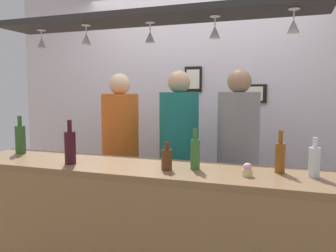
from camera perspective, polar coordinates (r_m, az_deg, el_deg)
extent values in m
cube|color=silver|center=(3.61, 5.27, 2.77)|extent=(4.40, 0.06, 2.60)
cube|color=brown|center=(2.28, -3.77, -7.23)|extent=(2.70, 0.55, 0.04)
cube|color=black|center=(2.32, -3.43, 17.60)|extent=(2.20, 0.36, 0.04)
cylinder|color=silver|center=(2.78, -20.39, 14.75)|extent=(0.06, 0.06, 0.00)
cylinder|color=silver|center=(2.78, -20.37, 14.19)|extent=(0.01, 0.01, 0.06)
cone|color=silver|center=(2.77, -20.32, 12.87)|extent=(0.07, 0.07, 0.08)
cylinder|color=silver|center=(2.50, -13.53, 16.03)|extent=(0.06, 0.06, 0.00)
cylinder|color=silver|center=(2.49, -13.52, 15.41)|extent=(0.01, 0.01, 0.06)
cone|color=silver|center=(2.48, -13.48, 13.93)|extent=(0.07, 0.07, 0.08)
cylinder|color=silver|center=(2.35, -2.94, 16.84)|extent=(0.06, 0.06, 0.00)
cylinder|color=silver|center=(2.35, -2.94, 16.18)|extent=(0.01, 0.01, 0.06)
cone|color=silver|center=(2.33, -2.93, 14.61)|extent=(0.07, 0.07, 0.08)
cylinder|color=silver|center=(2.18, 7.86, 17.67)|extent=(0.06, 0.06, 0.00)
cylinder|color=silver|center=(2.18, 7.85, 16.96)|extent=(0.01, 0.01, 0.06)
cone|color=silver|center=(2.16, 7.83, 15.28)|extent=(0.07, 0.07, 0.08)
cylinder|color=silver|center=(2.10, 20.30, 17.85)|extent=(0.06, 0.06, 0.00)
cylinder|color=silver|center=(2.10, 20.27, 17.12)|extent=(0.01, 0.01, 0.06)
cone|color=silver|center=(2.08, 20.21, 15.37)|extent=(0.07, 0.07, 0.08)
cube|color=#2D334C|center=(3.34, -7.80, -13.39)|extent=(0.17, 0.18, 0.78)
cylinder|color=orange|center=(3.18, -7.98, -0.81)|extent=(0.34, 0.34, 0.68)
sphere|color=beige|center=(3.16, -8.08, 6.92)|extent=(0.19, 0.19, 0.19)
cube|color=#2D334C|center=(3.14, 1.81, -14.56)|extent=(0.17, 0.18, 0.79)
cylinder|color=#1E7A75|center=(2.96, 1.85, -1.02)|extent=(0.34, 0.34, 0.69)
sphere|color=tan|center=(2.95, 1.88, 7.37)|extent=(0.20, 0.20, 0.20)
cube|color=#2D334C|center=(3.03, 11.36, -15.39)|extent=(0.17, 0.18, 0.79)
cylinder|color=gray|center=(2.85, 11.65, -1.36)|extent=(0.34, 0.34, 0.69)
sphere|color=#9E7556|center=(2.84, 11.83, 7.36)|extent=(0.20, 0.20, 0.20)
cylinder|color=#380F19|center=(2.41, -16.02, -3.52)|extent=(0.08, 0.08, 0.22)
cylinder|color=#380F19|center=(2.39, -16.12, 0.02)|extent=(0.03, 0.03, 0.08)
cylinder|color=#2D5623|center=(2.96, -23.42, -2.10)|extent=(0.08, 0.08, 0.22)
cylinder|color=#2D5623|center=(2.95, -23.53, 0.79)|extent=(0.03, 0.03, 0.08)
cylinder|color=brown|center=(2.17, 18.21, -5.12)|extent=(0.06, 0.06, 0.18)
cylinder|color=brown|center=(2.15, 18.32, -1.72)|extent=(0.03, 0.03, 0.08)
cylinder|color=#512D14|center=(2.14, -0.22, -5.66)|extent=(0.07, 0.07, 0.13)
cylinder|color=#512D14|center=(2.13, -0.22, -3.29)|extent=(0.03, 0.03, 0.05)
cylinder|color=#336B2D|center=(2.17, 4.56, -4.75)|extent=(0.06, 0.06, 0.19)
cylinder|color=#336B2D|center=(2.15, 4.58, -1.34)|extent=(0.03, 0.03, 0.07)
cylinder|color=silver|center=(2.14, 23.23, -5.60)|extent=(0.06, 0.06, 0.17)
cylinder|color=silver|center=(2.12, 23.35, -2.55)|extent=(0.03, 0.03, 0.06)
cylinder|color=beige|center=(2.05, 13.11, -7.61)|extent=(0.06, 0.06, 0.04)
sphere|color=pink|center=(2.04, 13.13, -6.74)|extent=(0.05, 0.05, 0.05)
cube|color=black|center=(3.58, 4.24, 7.79)|extent=(0.18, 0.02, 0.26)
cube|color=white|center=(3.57, 4.18, 7.80)|extent=(0.14, 0.01, 0.20)
cube|color=black|center=(3.47, 13.69, 5.29)|extent=(0.30, 0.02, 0.18)
cube|color=white|center=(3.46, 13.67, 5.29)|extent=(0.23, 0.01, 0.14)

